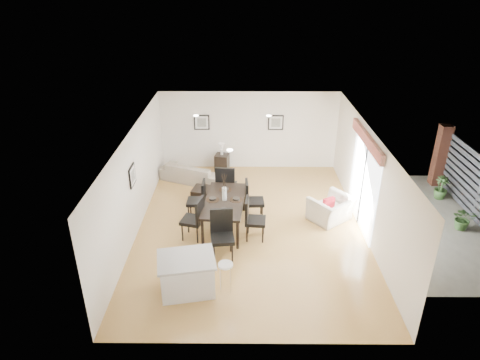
{
  "coord_description": "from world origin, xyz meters",
  "views": [
    {
      "loc": [
        -0.21,
        -9.81,
        6.26
      ],
      "look_at": [
        -0.28,
        0.4,
        1.24
      ],
      "focal_mm": 32.0,
      "sensor_mm": 36.0,
      "label": 1
    }
  ],
  "objects_px": {
    "sofa": "(192,172)",
    "armchair": "(331,209)",
    "dining_chair_efar": "(251,198)",
    "dining_table": "(225,203)",
    "dining_chair_head": "(222,231)",
    "dining_chair_enear": "(252,217)",
    "side_table": "(222,163)",
    "dining_chair_foot": "(226,184)",
    "dining_chair_wnear": "(196,217)",
    "kitchen_island": "(187,274)",
    "coffee_table": "(209,195)",
    "bar_stool": "(226,268)",
    "dining_chair_wfar": "(199,198)"
  },
  "relations": [
    {
      "from": "armchair",
      "to": "dining_chair_enear",
      "type": "relative_size",
      "value": 0.95
    },
    {
      "from": "dining_table",
      "to": "dining_chair_head",
      "type": "distance_m",
      "value": 1.25
    },
    {
      "from": "armchair",
      "to": "dining_chair_efar",
      "type": "xyz_separation_m",
      "value": [
        -2.2,
        0.1,
        0.28
      ]
    },
    {
      "from": "dining_chair_efar",
      "to": "kitchen_island",
      "type": "height_order",
      "value": "dining_chair_efar"
    },
    {
      "from": "dining_chair_wnear",
      "to": "dining_chair_head",
      "type": "xyz_separation_m",
      "value": [
        0.7,
        -0.71,
        0.03
      ]
    },
    {
      "from": "side_table",
      "to": "sofa",
      "type": "bearing_deg",
      "value": -139.72
    },
    {
      "from": "dining_chair_wnear",
      "to": "dining_chair_enear",
      "type": "relative_size",
      "value": 1.02
    },
    {
      "from": "dining_chair_wfar",
      "to": "bar_stool",
      "type": "height_order",
      "value": "dining_chair_wfar"
    },
    {
      "from": "dining_chair_head",
      "to": "dining_chair_foot",
      "type": "height_order",
      "value": "dining_chair_foot"
    },
    {
      "from": "dining_chair_foot",
      "to": "side_table",
      "type": "bearing_deg",
      "value": -78.46
    },
    {
      "from": "armchair",
      "to": "bar_stool",
      "type": "bearing_deg",
      "value": 8.76
    },
    {
      "from": "dining_chair_head",
      "to": "dining_chair_foot",
      "type": "xyz_separation_m",
      "value": [
        0.0,
        2.49,
        0.02
      ]
    },
    {
      "from": "dining_chair_enear",
      "to": "coffee_table",
      "type": "relative_size",
      "value": 1.16
    },
    {
      "from": "armchair",
      "to": "coffee_table",
      "type": "height_order",
      "value": "armchair"
    },
    {
      "from": "dining_chair_wfar",
      "to": "kitchen_island",
      "type": "height_order",
      "value": "dining_chair_wfar"
    },
    {
      "from": "kitchen_island",
      "to": "armchair",
      "type": "bearing_deg",
      "value": 28.26
    },
    {
      "from": "armchair",
      "to": "dining_chair_wnear",
      "type": "height_order",
      "value": "dining_chair_wnear"
    },
    {
      "from": "dining_table",
      "to": "kitchen_island",
      "type": "distance_m",
      "value": 2.65
    },
    {
      "from": "dining_chair_head",
      "to": "dining_chair_wnear",
      "type": "bearing_deg",
      "value": 127.83
    },
    {
      "from": "dining_chair_wfar",
      "to": "dining_chair_head",
      "type": "bearing_deg",
      "value": 23.35
    },
    {
      "from": "dining_chair_wfar",
      "to": "coffee_table",
      "type": "height_order",
      "value": "dining_chair_wfar"
    },
    {
      "from": "dining_chair_efar",
      "to": "kitchen_island",
      "type": "distance_m",
      "value": 3.36
    },
    {
      "from": "dining_chair_foot",
      "to": "kitchen_island",
      "type": "xyz_separation_m",
      "value": [
        -0.7,
        -3.78,
        -0.28
      ]
    },
    {
      "from": "sofa",
      "to": "dining_table",
      "type": "xyz_separation_m",
      "value": [
        1.19,
        -2.85,
        0.46
      ]
    },
    {
      "from": "armchair",
      "to": "dining_chair_wnear",
      "type": "bearing_deg",
      "value": -23.25
    },
    {
      "from": "dining_chair_wfar",
      "to": "kitchen_island",
      "type": "relative_size",
      "value": 0.83
    },
    {
      "from": "armchair",
      "to": "side_table",
      "type": "distance_m",
      "value": 4.53
    },
    {
      "from": "sofa",
      "to": "armchair",
      "type": "relative_size",
      "value": 1.91
    },
    {
      "from": "dining_chair_foot",
      "to": "dining_table",
      "type": "bearing_deg",
      "value": 96.71
    },
    {
      "from": "coffee_table",
      "to": "dining_chair_enear",
      "type": "bearing_deg",
      "value": -45.28
    },
    {
      "from": "dining_chair_wfar",
      "to": "dining_chair_wnear",
      "type": "bearing_deg",
      "value": 1.52
    },
    {
      "from": "dining_chair_wfar",
      "to": "kitchen_island",
      "type": "bearing_deg",
      "value": 1.61
    },
    {
      "from": "armchair",
      "to": "bar_stool",
      "type": "distance_m",
      "value": 4.06
    },
    {
      "from": "sofa",
      "to": "armchair",
      "type": "height_order",
      "value": "armchair"
    },
    {
      "from": "dining_chair_foot",
      "to": "sofa",
      "type": "bearing_deg",
      "value": -47.69
    },
    {
      "from": "armchair",
      "to": "dining_table",
      "type": "height_order",
      "value": "dining_table"
    },
    {
      "from": "dining_chair_wnear",
      "to": "bar_stool",
      "type": "height_order",
      "value": "dining_chair_wnear"
    },
    {
      "from": "sofa",
      "to": "dining_chair_foot",
      "type": "relative_size",
      "value": 1.64
    },
    {
      "from": "sofa",
      "to": "kitchen_island",
      "type": "xyz_separation_m",
      "value": [
        0.48,
        -5.38,
        0.12
      ]
    },
    {
      "from": "dining_table",
      "to": "coffee_table",
      "type": "bearing_deg",
      "value": 114.39
    },
    {
      "from": "armchair",
      "to": "dining_chair_efar",
      "type": "bearing_deg",
      "value": -40.29
    },
    {
      "from": "sofa",
      "to": "armchair",
      "type": "xyz_separation_m",
      "value": [
        4.1,
        -2.45,
        0.05
      ]
    },
    {
      "from": "dining_table",
      "to": "side_table",
      "type": "distance_m",
      "value": 3.69
    },
    {
      "from": "dining_chair_wfar",
      "to": "dining_chair_foot",
      "type": "relative_size",
      "value": 0.89
    },
    {
      "from": "dining_table",
      "to": "dining_chair_efar",
      "type": "bearing_deg",
      "value": 39.96
    },
    {
      "from": "dining_chair_head",
      "to": "coffee_table",
      "type": "bearing_deg",
      "value": 94.03
    },
    {
      "from": "dining_chair_wfar",
      "to": "dining_chair_efar",
      "type": "bearing_deg",
      "value": 91.43
    },
    {
      "from": "dining_chair_enear",
      "to": "side_table",
      "type": "xyz_separation_m",
      "value": [
        -0.95,
        4.15,
        -0.34
      ]
    },
    {
      "from": "armchair",
      "to": "coffee_table",
      "type": "xyz_separation_m",
      "value": [
        -3.44,
        1.08,
        -0.15
      ]
    },
    {
      "from": "coffee_table",
      "to": "side_table",
      "type": "distance_m",
      "value": 2.19
    }
  ]
}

